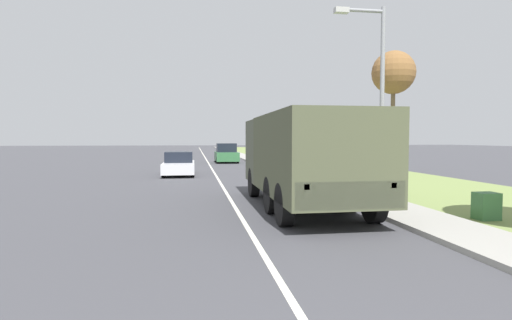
% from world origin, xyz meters
% --- Properties ---
extents(ground_plane, '(180.00, 180.00, 0.00)m').
position_xyz_m(ground_plane, '(0.00, 40.00, 0.00)').
color(ground_plane, '#424247').
extents(lane_centre_stripe, '(0.12, 120.00, 0.00)m').
position_xyz_m(lane_centre_stripe, '(0.00, 40.00, 0.00)').
color(lane_centre_stripe, silver).
rests_on(lane_centre_stripe, ground).
extents(sidewalk_right, '(1.80, 120.00, 0.12)m').
position_xyz_m(sidewalk_right, '(4.50, 40.00, 0.06)').
color(sidewalk_right, '#9E9B93').
rests_on(sidewalk_right, ground).
extents(grass_strip_right, '(7.00, 120.00, 0.02)m').
position_xyz_m(grass_strip_right, '(8.90, 40.00, 0.01)').
color(grass_strip_right, olive).
rests_on(grass_strip_right, ground).
extents(military_truck, '(2.59, 7.45, 2.79)m').
position_xyz_m(military_truck, '(2.05, 11.39, 1.62)').
color(military_truck, '#474C38').
rests_on(military_truck, ground).
extents(car_nearest_ahead, '(1.76, 4.37, 1.36)m').
position_xyz_m(car_nearest_ahead, '(-2.10, 23.23, 0.62)').
color(car_nearest_ahead, silver).
rests_on(car_nearest_ahead, ground).
extents(car_second_ahead, '(1.93, 4.00, 1.70)m').
position_xyz_m(car_second_ahead, '(1.61, 35.06, 0.76)').
color(car_second_ahead, '#336B3D').
rests_on(car_second_ahead, ground).
extents(lamp_post, '(1.69, 0.24, 6.17)m').
position_xyz_m(lamp_post, '(4.52, 11.82, 3.85)').
color(lamp_post, gray).
rests_on(lamp_post, sidewalk_right).
extents(tree_mid_right, '(2.58, 2.58, 7.36)m').
position_xyz_m(tree_mid_right, '(10.66, 22.34, 6.02)').
color(tree_mid_right, brown).
rests_on(tree_mid_right, grass_strip_right).
extents(utility_box, '(0.55, 0.45, 0.70)m').
position_xyz_m(utility_box, '(6.20, 8.86, 0.37)').
color(utility_box, '#3D7042').
rests_on(utility_box, grass_strip_right).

